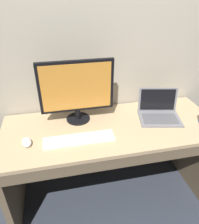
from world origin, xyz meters
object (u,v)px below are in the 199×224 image
Objects in this scene: laptop_space_gray at (159,111)px; wired_keyboard at (79,139)px; computer_mouse at (27,142)px; external_monitor at (77,89)px.

laptop_space_gray reaches higher than wired_keyboard.
computer_mouse is (-0.36, 0.03, 0.01)m from wired_keyboard.
wired_keyboard is (-0.68, -0.18, -0.04)m from laptop_space_gray.
external_monitor reaches higher than laptop_space_gray.
computer_mouse is at bearing -149.64° from external_monitor.
computer_mouse is at bearing -171.98° from laptop_space_gray.
laptop_space_gray is 0.71m from wired_keyboard.
external_monitor is 5.27× the size of computer_mouse.
laptop_space_gray is at bearing -4.54° from computer_mouse.
computer_mouse is (-0.38, -0.22, -0.26)m from external_monitor.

